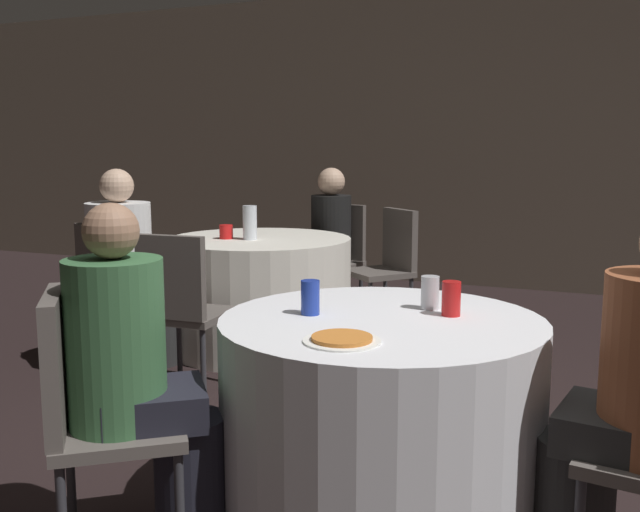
{
  "coord_description": "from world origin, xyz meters",
  "views": [
    {
      "loc": [
        0.5,
        -2.2,
        1.31
      ],
      "look_at": [
        -0.73,
        0.71,
        0.83
      ],
      "focal_mm": 40.0,
      "sensor_mm": 36.0,
      "label": 1
    }
  ],
  "objects_px": {
    "table_far": "(260,293)",
    "chair_near_southwest": "(88,402)",
    "person_green_jacket": "(142,384)",
    "chair_far_northeast": "(389,258)",
    "chair_far_north": "(337,250)",
    "person_black_shirt": "(326,246)",
    "soda_can_red": "(451,299)",
    "soda_can_blue": "(310,297)",
    "pizza_plate_near": "(342,339)",
    "person_white_shirt": "(130,267)",
    "table_near": "(381,419)",
    "soda_can_silver": "(430,293)",
    "person_floral_shirt": "(635,405)",
    "chair_far_southwest": "(105,285)",
    "chair_far_south": "(180,300)",
    "bottle_far": "(250,223)"
  },
  "relations": [
    {
      "from": "person_black_shirt",
      "to": "soda_can_blue",
      "type": "height_order",
      "value": "person_black_shirt"
    },
    {
      "from": "person_floral_shirt",
      "to": "person_green_jacket",
      "type": "xyz_separation_m",
      "value": [
        -1.44,
        -0.38,
        -0.01
      ]
    },
    {
      "from": "soda_can_silver",
      "to": "chair_far_south",
      "type": "bearing_deg",
      "value": 158.45
    },
    {
      "from": "chair_far_north",
      "to": "person_green_jacket",
      "type": "relative_size",
      "value": 0.76
    },
    {
      "from": "chair_far_southwest",
      "to": "pizza_plate_near",
      "type": "distance_m",
      "value": 2.37
    },
    {
      "from": "person_white_shirt",
      "to": "person_green_jacket",
      "type": "distance_m",
      "value": 2.03
    },
    {
      "from": "table_near",
      "to": "person_white_shirt",
      "type": "bearing_deg",
      "value": 150.35
    },
    {
      "from": "chair_far_south",
      "to": "person_black_shirt",
      "type": "xyz_separation_m",
      "value": [
        0.07,
        1.84,
        0.05
      ]
    },
    {
      "from": "chair_near_southwest",
      "to": "person_white_shirt",
      "type": "distance_m",
      "value": 2.04
    },
    {
      "from": "pizza_plate_near",
      "to": "soda_can_blue",
      "type": "height_order",
      "value": "soda_can_blue"
    },
    {
      "from": "chair_near_southwest",
      "to": "chair_far_northeast",
      "type": "height_order",
      "value": "same"
    },
    {
      "from": "chair_far_southwest",
      "to": "pizza_plate_near",
      "type": "xyz_separation_m",
      "value": [
        1.97,
        -1.29,
        0.21
      ]
    },
    {
      "from": "chair_far_south",
      "to": "chair_far_northeast",
      "type": "xyz_separation_m",
      "value": [
        0.58,
        1.79,
        0.0
      ]
    },
    {
      "from": "person_white_shirt",
      "to": "bottle_far",
      "type": "height_order",
      "value": "person_white_shirt"
    },
    {
      "from": "person_black_shirt",
      "to": "person_white_shirt",
      "type": "bearing_deg",
      "value": 77.07
    },
    {
      "from": "person_black_shirt",
      "to": "person_green_jacket",
      "type": "height_order",
      "value": "person_black_shirt"
    },
    {
      "from": "person_floral_shirt",
      "to": "soda_can_blue",
      "type": "relative_size",
      "value": 9.32
    },
    {
      "from": "chair_far_north",
      "to": "bottle_far",
      "type": "distance_m",
      "value": 1.15
    },
    {
      "from": "chair_far_north",
      "to": "pizza_plate_near",
      "type": "height_order",
      "value": "chair_far_north"
    },
    {
      "from": "table_near",
      "to": "soda_can_silver",
      "type": "distance_m",
      "value": 0.49
    },
    {
      "from": "chair_far_south",
      "to": "person_white_shirt",
      "type": "relative_size",
      "value": 0.73
    },
    {
      "from": "person_black_shirt",
      "to": "pizza_plate_near",
      "type": "relative_size",
      "value": 4.85
    },
    {
      "from": "chair_far_northeast",
      "to": "soda_can_blue",
      "type": "xyz_separation_m",
      "value": [
        0.52,
        -2.61,
        0.27
      ]
    },
    {
      "from": "chair_far_north",
      "to": "person_white_shirt",
      "type": "xyz_separation_m",
      "value": [
        -0.64,
        -1.71,
        0.09
      ]
    },
    {
      "from": "chair_far_northeast",
      "to": "chair_far_north",
      "type": "distance_m",
      "value": 0.54
    },
    {
      "from": "bottle_far",
      "to": "soda_can_silver",
      "type": "bearing_deg",
      "value": -43.93
    },
    {
      "from": "chair_near_southwest",
      "to": "soda_can_red",
      "type": "relative_size",
      "value": 7.16
    },
    {
      "from": "chair_near_southwest",
      "to": "person_white_shirt",
      "type": "relative_size",
      "value": 0.73
    },
    {
      "from": "person_black_shirt",
      "to": "pizza_plate_near",
      "type": "bearing_deg",
      "value": 121.99
    },
    {
      "from": "soda_can_silver",
      "to": "bottle_far",
      "type": "distance_m",
      "value": 2.15
    },
    {
      "from": "table_near",
      "to": "person_floral_shirt",
      "type": "relative_size",
      "value": 0.99
    },
    {
      "from": "pizza_plate_near",
      "to": "soda_can_blue",
      "type": "relative_size",
      "value": 1.96
    },
    {
      "from": "chair_far_northeast",
      "to": "soda_can_red",
      "type": "height_order",
      "value": "chair_far_northeast"
    },
    {
      "from": "person_floral_shirt",
      "to": "chair_far_south",
      "type": "bearing_deg",
      "value": 75.95
    },
    {
      "from": "chair_far_south",
      "to": "chair_far_northeast",
      "type": "relative_size",
      "value": 1.0
    },
    {
      "from": "chair_far_southwest",
      "to": "chair_far_south",
      "type": "relative_size",
      "value": 1.0
    },
    {
      "from": "chair_near_southwest",
      "to": "soda_can_red",
      "type": "bearing_deg",
      "value": 88.83
    },
    {
      "from": "person_green_jacket",
      "to": "soda_can_silver",
      "type": "xyz_separation_m",
      "value": [
        0.75,
        0.71,
        0.22
      ]
    },
    {
      "from": "table_far",
      "to": "chair_near_southwest",
      "type": "height_order",
      "value": "chair_near_southwest"
    },
    {
      "from": "pizza_plate_near",
      "to": "soda_can_blue",
      "type": "distance_m",
      "value": 0.38
    },
    {
      "from": "person_green_jacket",
      "to": "chair_far_southwest",
      "type": "bearing_deg",
      "value": -175.46
    },
    {
      "from": "table_far",
      "to": "person_green_jacket",
      "type": "relative_size",
      "value": 1.04
    },
    {
      "from": "chair_far_southwest",
      "to": "soda_can_silver",
      "type": "relative_size",
      "value": 7.16
    },
    {
      "from": "person_floral_shirt",
      "to": "soda_can_blue",
      "type": "bearing_deg",
      "value": 94.27
    },
    {
      "from": "chair_far_southwest",
      "to": "soda_can_silver",
      "type": "height_order",
      "value": "chair_far_southwest"
    },
    {
      "from": "person_green_jacket",
      "to": "soda_can_blue",
      "type": "bearing_deg",
      "value": 101.87
    },
    {
      "from": "chair_far_north",
      "to": "person_floral_shirt",
      "type": "xyz_separation_m",
      "value": [
        2.07,
        -2.92,
        0.05
      ]
    },
    {
      "from": "table_far",
      "to": "bottle_far",
      "type": "relative_size",
      "value": 5.49
    },
    {
      "from": "pizza_plate_near",
      "to": "chair_far_north",
      "type": "bearing_deg",
      "value": 111.75
    },
    {
      "from": "person_black_shirt",
      "to": "soda_can_red",
      "type": "height_order",
      "value": "person_black_shirt"
    }
  ]
}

